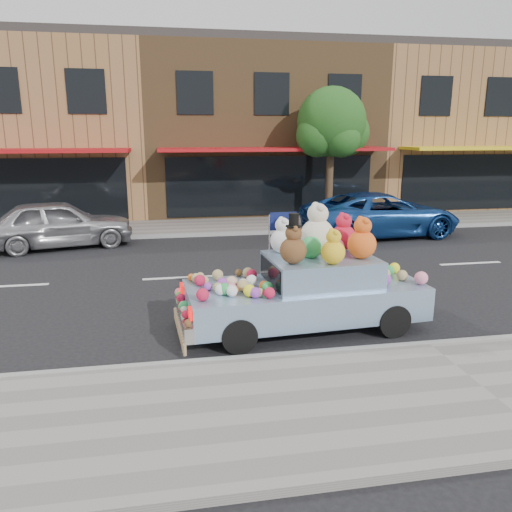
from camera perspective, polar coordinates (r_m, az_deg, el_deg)
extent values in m
plane|color=black|center=(13.32, 8.70, -1.63)|extent=(120.00, 120.00, 0.00)
cube|color=gray|center=(7.85, 24.42, -13.78)|extent=(60.00, 3.00, 0.12)
cube|color=gray|center=(19.42, 2.60, 3.63)|extent=(60.00, 3.00, 0.12)
cube|color=gray|center=(8.98, 19.04, -9.66)|extent=(60.00, 0.12, 0.13)
cube|color=gray|center=(17.98, 3.64, 2.80)|extent=(60.00, 0.12, 0.13)
cube|color=olive|center=(24.82, -24.21, 12.70)|extent=(10.00, 8.00, 7.00)
cube|color=#332D2B|center=(25.08, -25.10, 21.02)|extent=(10.00, 8.00, 0.30)
cube|color=black|center=(21.04, -26.20, 6.71)|extent=(8.50, 0.06, 2.40)
cube|color=black|center=(20.36, -18.84, 17.38)|extent=(1.40, 0.06, 1.60)
cube|color=brown|center=(24.49, -0.20, 13.89)|extent=(10.00, 8.00, 7.00)
cube|color=#332D2B|center=(24.76, -0.21, 22.37)|extent=(10.00, 8.00, 0.30)
cube|color=black|center=(20.66, 1.73, 8.02)|extent=(8.50, 0.06, 2.40)
cube|color=#A80F14|center=(19.70, 2.30, 12.10)|extent=(9.00, 1.80, 0.12)
cube|color=black|center=(20.20, -6.98, 18.02)|extent=(1.40, 0.06, 1.60)
cube|color=black|center=(20.60, 1.81, 18.03)|extent=(1.40, 0.06, 1.60)
cube|color=black|center=(21.41, 10.09, 17.68)|extent=(1.40, 0.06, 1.60)
cube|color=olive|center=(28.00, 20.97, 13.01)|extent=(10.00, 8.00, 7.00)
cube|color=#332D2B|center=(28.23, 21.65, 20.41)|extent=(10.00, 8.00, 0.30)
cube|color=black|center=(24.71, 25.30, 7.69)|extent=(8.50, 0.06, 2.40)
cube|color=yellow|center=(23.91, 26.89, 10.97)|extent=(9.00, 1.80, 0.12)
cube|color=black|center=(23.06, 19.89, 16.81)|extent=(1.40, 0.06, 1.60)
cube|color=black|center=(24.66, 26.20, 16.00)|extent=(1.40, 0.06, 1.60)
cylinder|color=#38281C|center=(19.73, 8.38, 8.18)|extent=(0.28, 0.28, 3.20)
sphere|color=#1B4814|center=(19.64, 8.63, 14.93)|extent=(2.60, 2.60, 2.60)
sphere|color=#1B4814|center=(20.15, 10.25, 13.70)|extent=(1.80, 1.80, 1.80)
sphere|color=#1B4814|center=(19.26, 7.03, 13.51)|extent=(1.60, 1.60, 1.60)
sphere|color=#1B4814|center=(19.13, 9.73, 13.12)|extent=(1.40, 1.40, 1.40)
sphere|color=#1B4814|center=(20.12, 7.20, 14.10)|extent=(1.60, 1.60, 1.60)
imported|color=#A2A2A6|center=(16.80, -21.63, 3.45)|extent=(4.76, 2.79, 1.52)
imported|color=#1A4793|center=(17.95, 14.07, 4.64)|extent=(5.67, 2.99, 1.52)
cylinder|color=black|center=(9.24, 15.42, -7.13)|extent=(0.61, 0.24, 0.60)
cylinder|color=black|center=(10.54, 11.32, -4.24)|extent=(0.61, 0.24, 0.60)
cylinder|color=black|center=(8.30, -1.95, -9.08)|extent=(0.61, 0.24, 0.60)
cylinder|color=black|center=(9.73, -3.88, -5.57)|extent=(0.61, 0.24, 0.60)
cube|color=#819FC0|center=(9.27, 5.54, -4.97)|extent=(4.40, 1.98, 0.60)
cube|color=#819FC0|center=(9.21, 7.39, -1.56)|extent=(2.00, 1.62, 0.50)
cube|color=silver|center=(8.86, -8.25, -6.98)|extent=(0.28, 1.79, 0.26)
cube|color=red|center=(8.12, -7.48, -6.53)|extent=(0.08, 0.28, 0.16)
cube|color=red|center=(9.40, -8.44, -3.68)|extent=(0.08, 0.28, 0.16)
cube|color=black|center=(8.91, 1.68, -1.97)|extent=(0.13, 1.30, 0.40)
sphere|color=#553318|center=(8.55, 4.27, 0.64)|extent=(0.46, 0.46, 0.46)
sphere|color=#553318|center=(8.49, 4.30, 2.61)|extent=(0.29, 0.29, 0.29)
sphere|color=#553318|center=(8.37, 4.49, 3.10)|extent=(0.11, 0.11, 0.11)
sphere|color=#553318|center=(8.57, 4.15, 3.35)|extent=(0.11, 0.11, 0.11)
cylinder|color=black|center=(8.46, 4.32, 3.42)|extent=(0.27, 0.27, 0.02)
cylinder|color=black|center=(8.45, 4.33, 4.15)|extent=(0.17, 0.17, 0.22)
sphere|color=beige|center=(9.41, 7.01, 2.35)|extent=(0.64, 0.64, 0.64)
sphere|color=beige|center=(9.33, 7.09, 4.81)|extent=(0.39, 0.39, 0.39)
sphere|color=beige|center=(9.18, 7.36, 5.46)|extent=(0.15, 0.15, 0.15)
sphere|color=beige|center=(9.45, 6.86, 5.71)|extent=(0.15, 0.15, 0.15)
sphere|color=#DE4F14|center=(9.07, 12.00, 1.32)|extent=(0.52, 0.52, 0.52)
sphere|color=#DE4F14|center=(9.01, 12.11, 3.37)|extent=(0.32, 0.32, 0.32)
sphere|color=#DE4F14|center=(8.89, 12.41, 3.90)|extent=(0.12, 0.12, 0.12)
sphere|color=#DE4F14|center=(9.09, 11.88, 4.15)|extent=(0.12, 0.12, 0.12)
sphere|color=#B3132B|center=(9.67, 9.94, 2.11)|extent=(0.49, 0.49, 0.49)
sphere|color=#B3132B|center=(9.62, 10.02, 3.95)|extent=(0.30, 0.30, 0.30)
sphere|color=#B3132B|center=(9.50, 10.26, 4.42)|extent=(0.12, 0.12, 0.12)
sphere|color=#B3132B|center=(9.70, 9.83, 4.63)|extent=(0.12, 0.12, 0.12)
sphere|color=silver|center=(9.31, 3.03, 1.75)|extent=(0.46, 0.46, 0.46)
sphere|color=silver|center=(9.25, 3.06, 3.54)|extent=(0.28, 0.28, 0.28)
sphere|color=silver|center=(9.14, 3.21, 4.00)|extent=(0.11, 0.11, 0.11)
sphere|color=silver|center=(9.33, 2.93, 4.21)|extent=(0.11, 0.11, 0.11)
sphere|color=gold|center=(8.60, 8.80, 0.43)|extent=(0.42, 0.42, 0.42)
sphere|color=gold|center=(8.54, 8.87, 2.19)|extent=(0.26, 0.26, 0.26)
sphere|color=gold|center=(8.44, 9.09, 2.63)|extent=(0.10, 0.10, 0.10)
sphere|color=gold|center=(8.61, 8.70, 2.86)|extent=(0.10, 0.10, 0.10)
sphere|color=green|center=(9.03, 6.29, 0.98)|extent=(0.40, 0.40, 0.40)
sphere|color=#DD6E88|center=(9.26, 9.08, 1.03)|extent=(0.32, 0.32, 0.32)
sphere|color=silver|center=(8.52, -4.07, -3.86)|extent=(0.19, 0.19, 0.19)
sphere|color=#E15715|center=(8.73, 0.94, -3.41)|extent=(0.18, 0.18, 0.18)
sphere|color=#978653|center=(9.11, -5.87, -2.82)|extent=(0.16, 0.16, 0.16)
sphere|color=#978653|center=(8.41, 0.40, -4.20)|extent=(0.15, 0.15, 0.15)
sphere|color=#E15715|center=(8.56, -2.48, -3.91)|extent=(0.14, 0.14, 0.14)
sphere|color=#E15715|center=(9.38, -7.41, -2.42)|extent=(0.14, 0.14, 0.14)
sphere|color=silver|center=(8.97, -0.50, -2.83)|extent=(0.21, 0.21, 0.21)
sphere|color=beige|center=(8.84, -1.48, -3.17)|extent=(0.18, 0.18, 0.18)
sphere|color=#DD6E88|center=(8.53, -2.85, -3.78)|extent=(0.20, 0.20, 0.20)
sphere|color=#978653|center=(8.64, -0.96, -3.68)|extent=(0.16, 0.16, 0.16)
sphere|color=silver|center=(8.43, -2.76, -4.03)|extent=(0.19, 0.19, 0.19)
sphere|color=green|center=(8.52, -3.61, -3.78)|extent=(0.21, 0.21, 0.21)
sphere|color=purple|center=(8.81, -3.85, -3.17)|extent=(0.21, 0.21, 0.21)
sphere|color=purple|center=(8.35, -0.08, -4.21)|extent=(0.19, 0.19, 0.19)
sphere|color=#AF1231|center=(8.24, -6.12, -4.42)|extent=(0.22, 0.22, 0.22)
sphere|color=#AF1231|center=(9.05, -6.43, -2.78)|extent=(0.21, 0.21, 0.21)
sphere|color=#978653|center=(8.69, -4.37, -3.58)|extent=(0.17, 0.17, 0.17)
sphere|color=yellow|center=(8.41, -0.74, -3.98)|extent=(0.21, 0.21, 0.21)
sphere|color=#978653|center=(9.34, -4.40, -2.18)|extent=(0.21, 0.21, 0.21)
sphere|color=#AF1231|center=(8.32, 1.55, -4.24)|extent=(0.19, 0.19, 0.19)
sphere|color=#978653|center=(8.67, -1.48, -3.41)|extent=(0.21, 0.21, 0.21)
sphere|color=#533517|center=(9.59, -1.99, -1.93)|extent=(0.14, 0.14, 0.14)
sphere|color=#978653|center=(9.39, -6.38, -2.32)|extent=(0.15, 0.15, 0.15)
sphere|color=#E15715|center=(8.85, -4.05, -3.26)|extent=(0.16, 0.16, 0.16)
sphere|color=#978653|center=(9.48, -0.93, -1.93)|extent=(0.20, 0.20, 0.20)
sphere|color=#AF1231|center=(9.37, -0.50, -2.13)|extent=(0.20, 0.20, 0.20)
sphere|color=green|center=(8.61, 1.31, -3.60)|extent=(0.20, 0.20, 0.20)
sphere|color=#978653|center=(9.23, -6.85, -2.52)|extent=(0.18, 0.18, 0.18)
sphere|color=purple|center=(8.78, -5.51, -3.48)|extent=(0.14, 0.14, 0.14)
sphere|color=#D8A88C|center=(8.84, -2.79, -2.99)|extent=(0.22, 0.22, 0.22)
sphere|color=green|center=(8.77, -8.29, -5.69)|extent=(0.18, 0.18, 0.18)
sphere|color=beige|center=(8.71, -8.24, -6.02)|extent=(0.12, 0.12, 0.12)
sphere|color=#533517|center=(8.08, -7.73, -7.60)|extent=(0.13, 0.13, 0.13)
sphere|color=yellow|center=(9.47, -8.74, -4.35)|extent=(0.13, 0.13, 0.13)
sphere|color=#AF1231|center=(8.95, -8.41, -5.46)|extent=(0.12, 0.12, 0.12)
sphere|color=#AF1231|center=(9.23, -8.59, -4.76)|extent=(0.16, 0.16, 0.16)
sphere|color=#AF1231|center=(8.44, -8.03, -6.62)|extent=(0.14, 0.14, 0.14)
sphere|color=green|center=(9.43, -8.72, -4.44)|extent=(0.13, 0.13, 0.13)
sphere|color=#DD6E88|center=(9.54, -8.79, -4.11)|extent=(0.17, 0.17, 0.17)
sphere|color=#DD6E88|center=(9.55, 18.36, -2.41)|extent=(0.24, 0.24, 0.24)
sphere|color=#978653|center=(9.69, 16.35, -2.13)|extent=(0.21, 0.21, 0.21)
sphere|color=green|center=(9.98, 15.01, -1.62)|extent=(0.19, 0.19, 0.19)
sphere|color=#AF1231|center=(10.18, 13.37, -1.26)|extent=(0.18, 0.18, 0.18)
sphere|color=yellow|center=(10.15, 15.54, -1.33)|extent=(0.21, 0.21, 0.21)
sphere|color=purple|center=(9.32, 14.54, -2.61)|extent=(0.22, 0.22, 0.22)
sphere|color=#978653|center=(9.61, 14.40, -2.00)|extent=(0.25, 0.25, 0.25)
cylinder|color=#997A54|center=(8.17, -8.14, -10.65)|extent=(0.06, 0.06, 0.17)
sphere|color=#997A54|center=(8.13, -8.16, -10.04)|extent=(0.07, 0.07, 0.07)
cylinder|color=#997A54|center=(8.28, -8.23, -10.31)|extent=(0.06, 0.06, 0.17)
sphere|color=#997A54|center=(8.24, -8.25, -9.71)|extent=(0.07, 0.07, 0.07)
cylinder|color=#997A54|center=(8.39, -8.31, -9.97)|extent=(0.06, 0.06, 0.17)
sphere|color=#997A54|center=(8.35, -8.34, -9.38)|extent=(0.07, 0.07, 0.07)
cylinder|color=#997A54|center=(8.50, -8.40, -9.65)|extent=(0.06, 0.06, 0.17)
sphere|color=#997A54|center=(8.46, -8.42, -9.06)|extent=(0.07, 0.07, 0.07)
cylinder|color=#997A54|center=(8.61, -8.48, -9.33)|extent=(0.06, 0.06, 0.17)
sphere|color=#997A54|center=(8.57, -8.50, -8.75)|extent=(0.07, 0.07, 0.07)
cylinder|color=#997A54|center=(8.72, -8.56, -9.02)|extent=(0.06, 0.06, 0.17)
sphere|color=#997A54|center=(8.68, -8.58, -8.44)|extent=(0.07, 0.07, 0.07)
cylinder|color=#997A54|center=(8.83, -8.64, -8.72)|extent=(0.06, 0.06, 0.17)
sphere|color=#997A54|center=(8.80, -8.66, -8.15)|extent=(0.07, 0.07, 0.07)
cylinder|color=#997A54|center=(8.94, -8.71, -8.42)|extent=(0.06, 0.06, 0.17)
sphere|color=#997A54|center=(8.91, -8.74, -7.86)|extent=(0.07, 0.07, 0.07)
cylinder|color=#997A54|center=(9.06, -8.79, -8.13)|extent=(0.06, 0.06, 0.17)
sphere|color=#997A54|center=(9.02, -8.81, -7.58)|extent=(0.07, 0.07, 0.07)
cylinder|color=#997A54|center=(9.17, -8.86, -7.85)|extent=(0.06, 0.06, 0.17)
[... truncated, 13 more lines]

